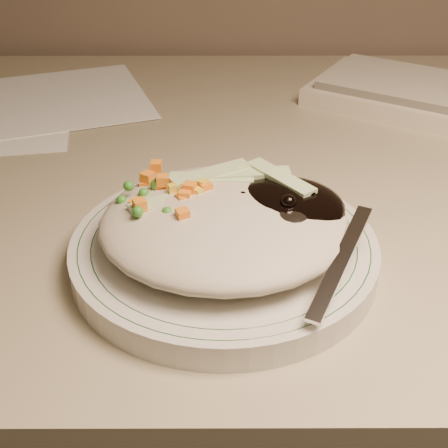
{
  "coord_description": "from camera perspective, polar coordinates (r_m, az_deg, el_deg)",
  "views": [
    {
      "loc": [
        -0.06,
        0.79,
        1.04
      ],
      "look_at": [
        -0.06,
        1.19,
        0.78
      ],
      "focal_mm": 50.0,
      "sensor_mm": 36.0,
      "label": 1
    }
  ],
  "objects": [
    {
      "name": "desk",
      "position": [
        0.78,
        4.33,
        -7.31
      ],
      "size": [
        1.4,
        0.7,
        0.74
      ],
      "color": "gray",
      "rests_on": "ground"
    },
    {
      "name": "plate",
      "position": [
        0.5,
        0.0,
        -2.52
      ],
      "size": [
        0.24,
        0.24,
        0.02
      ],
      "primitive_type": "cylinder",
      "color": "silver",
      "rests_on": "desk"
    },
    {
      "name": "plate_rim",
      "position": [
        0.49,
        0.0,
        -1.57
      ],
      "size": [
        0.23,
        0.23,
        0.0
      ],
      "color": "#144723",
      "rests_on": "plate"
    },
    {
      "name": "meal",
      "position": [
        0.48,
        0.51,
        0.53
      ],
      "size": [
        0.21,
        0.19,
        0.05
      ],
      "color": "#B6AE93",
      "rests_on": "plate"
    }
  ]
}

